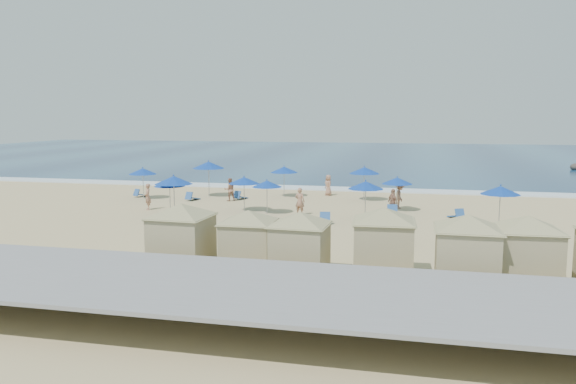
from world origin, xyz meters
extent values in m
plane|color=tan|center=(0.00, 0.00, 0.00)|extent=(160.00, 160.00, 0.00)
cube|color=navy|center=(0.00, 55.00, 0.03)|extent=(160.00, 80.00, 0.06)
cube|color=white|center=(0.00, 15.50, 0.04)|extent=(160.00, 2.50, 0.08)
cube|color=gray|center=(0.00, -13.00, 0.55)|extent=(160.00, 2.20, 1.10)
cube|color=gray|center=(0.00, -16.00, 1.16)|extent=(160.00, 4.00, 0.12)
ellipsoid|color=#2E2926|center=(23.64, 37.50, 0.36)|extent=(1.32, 1.32, 0.86)
cube|color=black|center=(5.44, -3.70, 0.42)|extent=(1.12, 1.12, 0.85)
cube|color=tan|center=(-2.66, -9.91, 1.05)|extent=(2.18, 2.18, 2.10)
cube|color=tan|center=(-2.66, -9.91, 2.10)|extent=(2.29, 2.29, 0.08)
pyramid|color=tan|center=(-2.66, -9.91, 2.62)|extent=(4.60, 4.60, 0.52)
cube|color=tan|center=(-0.01, -9.56, 0.96)|extent=(1.98, 1.98, 1.92)
cube|color=tan|center=(-0.01, -9.56, 1.92)|extent=(2.08, 2.08, 0.08)
pyramid|color=tan|center=(-0.01, -9.56, 2.40)|extent=(4.20, 4.20, 0.48)
cube|color=tan|center=(2.12, -9.89, 0.99)|extent=(2.05, 2.05, 1.97)
cube|color=tan|center=(2.12, -9.89, 1.97)|extent=(2.15, 2.15, 0.08)
pyramid|color=tan|center=(2.12, -9.89, 2.46)|extent=(4.32, 4.32, 0.49)
cube|color=tan|center=(5.19, -9.30, 1.06)|extent=(2.24, 2.24, 2.12)
cube|color=tan|center=(5.19, -9.30, 2.12)|extent=(2.35, 2.35, 0.08)
pyramid|color=tan|center=(5.19, -9.30, 2.65)|extent=(4.65, 4.65, 0.53)
cube|color=tan|center=(8.12, -9.99, 1.05)|extent=(2.11, 2.11, 2.10)
cube|color=tan|center=(8.12, -9.99, 2.10)|extent=(2.22, 2.22, 0.08)
pyramid|color=tan|center=(8.12, -9.99, 2.62)|extent=(4.60, 4.60, 0.52)
cube|color=tan|center=(10.17, -9.47, 1.03)|extent=(2.17, 2.17, 2.06)
cube|color=tan|center=(10.17, -9.47, 2.06)|extent=(2.28, 2.28, 0.08)
pyramid|color=tan|center=(10.17, -9.47, 2.58)|extent=(4.51, 4.51, 0.52)
cylinder|color=#A5A8AD|center=(-13.10, 7.09, 0.92)|extent=(0.05, 0.05, 1.85)
cone|color=#0E3797|center=(-13.10, 7.09, 2.02)|extent=(2.04, 2.04, 0.44)
sphere|color=#0E3797|center=(-13.10, 7.09, 2.29)|extent=(0.08, 0.08, 0.08)
cylinder|color=#A5A8AD|center=(-8.49, 1.65, 0.88)|extent=(0.05, 0.05, 1.76)
cone|color=#0E3797|center=(-8.49, 1.65, 1.92)|extent=(1.94, 1.94, 0.42)
sphere|color=#0E3797|center=(-8.49, 1.65, 2.17)|extent=(0.07, 0.07, 0.07)
cylinder|color=#A5A8AD|center=(-8.84, 9.27, 1.09)|extent=(0.06, 0.06, 2.17)
cone|color=#0E3797|center=(-8.84, 9.27, 2.37)|extent=(2.40, 2.40, 0.51)
sphere|color=#0E3797|center=(-8.84, 9.27, 2.69)|extent=(0.09, 0.09, 0.09)
cylinder|color=#A5A8AD|center=(-7.69, 0.52, 1.03)|extent=(0.05, 0.05, 2.06)
cone|color=#0E3797|center=(-7.69, 0.52, 2.25)|extent=(2.27, 2.27, 0.49)
sphere|color=#0E3797|center=(-7.69, 0.52, 2.54)|extent=(0.09, 0.09, 0.09)
cylinder|color=#A5A8AD|center=(-3.30, 10.37, 0.94)|extent=(0.05, 0.05, 1.87)
cone|color=#0E3797|center=(-3.30, 10.37, 2.04)|extent=(2.07, 2.07, 0.44)
sphere|color=#0E3797|center=(-3.30, 10.37, 2.31)|extent=(0.08, 0.08, 0.08)
cylinder|color=#A5A8AD|center=(-4.29, 3.56, 0.90)|extent=(0.05, 0.05, 1.81)
cone|color=#0E3797|center=(-4.29, 3.56, 1.97)|extent=(2.00, 2.00, 0.43)
sphere|color=#0E3797|center=(-4.29, 3.56, 2.24)|extent=(0.08, 0.08, 0.08)
cylinder|color=#A5A8AD|center=(-2.66, 3.08, 0.85)|extent=(0.04, 0.04, 1.70)
cone|color=#0E3797|center=(-2.66, 3.08, 1.86)|extent=(1.88, 1.88, 0.40)
sphere|color=#0E3797|center=(-2.66, 3.08, 2.11)|extent=(0.07, 0.07, 0.07)
cylinder|color=#A5A8AD|center=(2.71, 9.75, 1.00)|extent=(0.05, 0.05, 1.99)
cone|color=#0E3797|center=(2.71, 9.75, 2.17)|extent=(2.20, 2.20, 0.47)
sphere|color=#0E3797|center=(2.71, 9.75, 2.46)|extent=(0.08, 0.08, 0.08)
cylinder|color=#A5A8AD|center=(3.49, 2.11, 0.94)|extent=(0.05, 0.05, 1.89)
cone|color=#0E3797|center=(3.49, 2.11, 2.06)|extent=(2.09, 2.09, 0.45)
sphere|color=#0E3797|center=(3.49, 2.11, 2.34)|extent=(0.08, 0.08, 0.08)
cylinder|color=#A5A8AD|center=(5.15, 5.78, 0.89)|extent=(0.05, 0.05, 1.78)
cone|color=#0E3797|center=(5.15, 5.78, 1.95)|extent=(1.97, 1.97, 0.42)
sphere|color=#0E3797|center=(5.15, 5.78, 2.20)|extent=(0.08, 0.08, 0.08)
cylinder|color=#A5A8AD|center=(10.72, 1.32, 0.95)|extent=(0.05, 0.05, 1.91)
cone|color=#0E3797|center=(10.72, 1.32, 2.08)|extent=(2.11, 2.11, 0.45)
sphere|color=#0E3797|center=(10.72, 1.32, 2.36)|extent=(0.08, 0.08, 0.08)
cube|color=#2A559A|center=(-13.76, 8.03, 0.15)|extent=(0.91, 1.20, 0.30)
cube|color=#2A559A|center=(-13.94, 7.61, 0.36)|extent=(0.59, 0.48, 0.53)
cube|color=#2A559A|center=(-9.30, 7.22, 0.15)|extent=(0.81, 1.23, 0.31)
cube|color=#2A559A|center=(-9.42, 6.76, 0.38)|extent=(0.60, 0.44, 0.55)
cube|color=#2A559A|center=(-6.08, 8.45, 0.15)|extent=(0.86, 1.26, 0.32)
cube|color=#2A559A|center=(-6.22, 7.99, 0.39)|extent=(0.61, 0.46, 0.56)
cube|color=#2A559A|center=(1.35, 0.84, 0.17)|extent=(0.75, 1.31, 0.34)
cube|color=#2A559A|center=(1.42, 0.33, 0.41)|extent=(0.62, 0.42, 0.60)
cube|color=#2A559A|center=(4.92, 4.20, 0.17)|extent=(0.71, 1.33, 0.35)
cube|color=#2A559A|center=(4.97, 3.66, 0.43)|extent=(0.63, 0.40, 0.62)
cube|color=#2A559A|center=(8.65, 3.89, 0.15)|extent=(0.97, 1.27, 0.32)
cube|color=#2A559A|center=(8.85, 3.45, 0.39)|extent=(0.62, 0.51, 0.56)
imported|color=#A8755D|center=(-10.54, 2.72, 0.85)|extent=(0.67, 0.74, 1.69)
imported|color=#A8755D|center=(-6.61, 7.51, 0.82)|extent=(1.00, 0.96, 1.63)
imported|color=#A8755D|center=(4.98, 4.09, 0.82)|extent=(0.87, 1.02, 1.64)
imported|color=#A8755D|center=(5.31, 6.84, 0.84)|extent=(0.79, 1.17, 1.68)
imported|color=#A8755D|center=(-0.18, 11.79, 0.79)|extent=(0.85, 0.92, 1.58)
imported|color=#A8755D|center=(-0.57, 2.99, 0.84)|extent=(0.68, 0.52, 1.69)
camera|label=1|loc=(6.30, -30.11, 6.03)|focal=35.00mm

